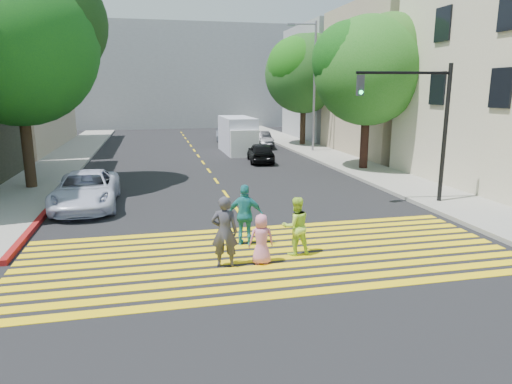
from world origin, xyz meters
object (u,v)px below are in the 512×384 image
object	(u,v)px
tree_left	(18,36)
tree_right_far	(304,70)
pedestrian_child	(261,239)
pedestrian_extra	(245,215)
traffic_signal	(421,115)
silver_car	(227,132)
pedestrian_woman	(296,226)
white_sedan	(86,190)
dark_car_parked	(261,140)
white_van	(238,136)
dark_car_near	(261,152)
tree_right_near	(370,65)
pedestrian_man	(225,232)

from	to	relation	value
tree_left	tree_right_far	distance (m)	21.69
pedestrian_child	pedestrian_extra	world-z (taller)	pedestrian_extra
pedestrian_child	traffic_signal	world-z (taller)	traffic_signal
silver_car	tree_left	bearing A→B (deg)	65.14
pedestrian_woman	traffic_signal	bearing A→B (deg)	-150.70
pedestrian_extra	white_sedan	world-z (taller)	pedestrian_extra
pedestrian_extra	dark_car_parked	bearing A→B (deg)	-86.10
silver_car	white_van	distance (m)	8.33
tree_right_far	white_sedan	bearing A→B (deg)	-130.20
white_van	tree_left	bearing A→B (deg)	-138.52
dark_car_near	silver_car	xyz separation A→B (m)	(0.01, 12.98, 0.08)
white_sedan	white_van	xyz separation A→B (m)	(8.54, 14.07, 0.51)
pedestrian_extra	pedestrian_woman	bearing A→B (deg)	155.68
tree_right_near	silver_car	xyz separation A→B (m)	(-5.02, 17.07, -5.02)
tree_left	tree_right_near	size ratio (longest dim) A/B	1.17
pedestrian_man	silver_car	distance (m)	29.89
pedestrian_extra	pedestrian_man	bearing A→B (deg)	79.35
white_sedan	pedestrian_man	bearing A→B (deg)	-60.00
tree_left	dark_car_near	distance (m)	14.40
tree_right_near	silver_car	world-z (taller)	tree_right_near
dark_car_near	traffic_signal	bearing A→B (deg)	112.87
pedestrian_man	pedestrian_woman	world-z (taller)	pedestrian_man
pedestrian_woman	white_van	distance (m)	20.89
tree_right_near	traffic_signal	bearing A→B (deg)	-101.70
pedestrian_child	white_sedan	xyz separation A→B (m)	(-5.20, 7.15, 0.02)
tree_right_far	dark_car_parked	size ratio (longest dim) A/B	2.33
white_van	white_sedan	bearing A→B (deg)	-121.64
pedestrian_extra	dark_car_near	xyz separation A→B (m)	(4.01, 14.99, -0.27)
tree_right_far	white_sedan	size ratio (longest dim) A/B	1.79
tree_left	pedestrian_woman	distance (m)	15.13
tree_left	pedestrian_extra	size ratio (longest dim) A/B	5.51
pedestrian_man	silver_car	world-z (taller)	pedestrian_man
pedestrian_man	pedestrian_child	world-z (taller)	pedestrian_man
silver_car	pedestrian_child	bearing A→B (deg)	90.42
tree_right_far	pedestrian_child	distance (m)	26.48
tree_right_near	white_sedan	bearing A→B (deg)	-159.48
tree_left	pedestrian_woman	bearing A→B (deg)	-49.54
tree_left	tree_right_near	xyz separation A→B (m)	(16.92, 1.37, -0.92)
white_sedan	traffic_signal	world-z (taller)	traffic_signal
tree_right_near	pedestrian_extra	distance (m)	14.96
dark_car_near	tree_right_near	bearing A→B (deg)	147.60
tree_right_far	white_sedan	world-z (taller)	tree_right_far
tree_left	pedestrian_man	world-z (taller)	tree_left
white_sedan	dark_car_parked	bearing A→B (deg)	56.03
traffic_signal	white_van	bearing A→B (deg)	110.68
pedestrian_man	dark_car_parked	distance (m)	24.64
tree_right_far	white_van	size ratio (longest dim) A/B	1.65
tree_left	white_van	bearing A→B (deg)	41.86
tree_right_far	white_sedan	distance (m)	22.99
dark_car_parked	white_van	bearing A→B (deg)	-130.24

